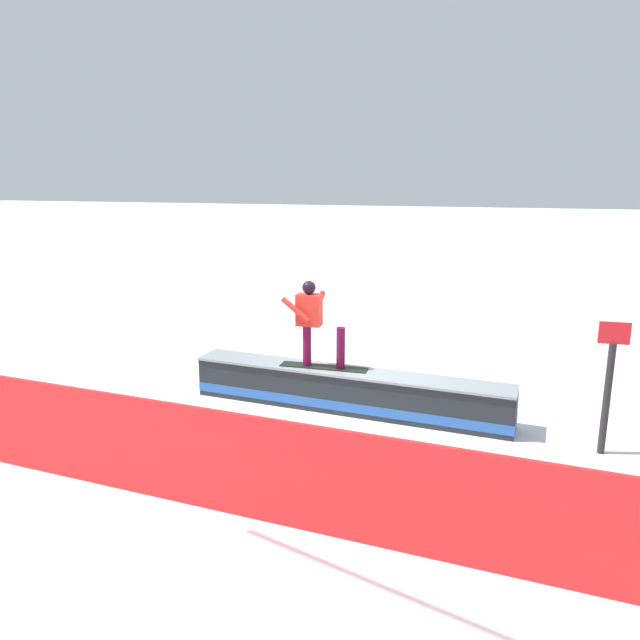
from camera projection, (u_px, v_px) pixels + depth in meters
ground_plane at (347, 410)px, 10.15m from camera, size 120.00×120.00×0.00m
grind_box at (348, 392)px, 10.08m from camera, size 5.36×1.21×0.69m
snowboarder at (314, 321)px, 9.99m from camera, size 1.46×0.42×1.44m
safety_fence at (280, 473)px, 6.74m from camera, size 10.85×1.28×1.25m
trail_marker at (608, 384)px, 8.37m from camera, size 0.40×0.10×1.89m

